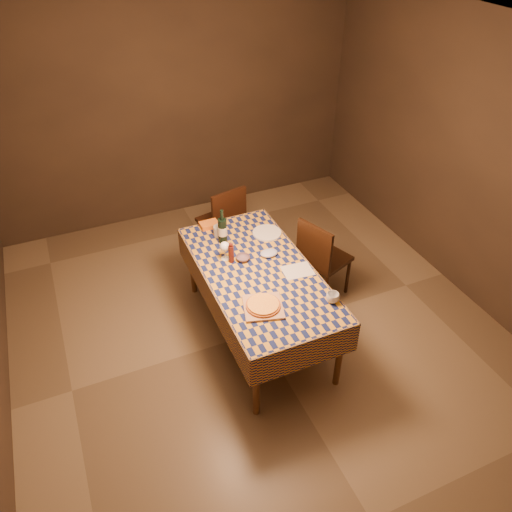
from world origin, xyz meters
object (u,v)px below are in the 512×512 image
(chair_right, at_px, (320,256))
(cutting_board, at_px, (263,307))
(dining_table, at_px, (258,277))
(bowl, at_px, (243,258))
(chair_far, at_px, (224,220))
(white_plate, at_px, (267,233))
(wine_bottle, at_px, (222,230))
(pizza, at_px, (263,305))

(chair_right, bearing_deg, cutting_board, -143.49)
(dining_table, height_order, bowl, bowl)
(dining_table, relative_size, chair_far, 1.98)
(dining_table, xyz_separation_m, cutting_board, (-0.15, -0.45, 0.09))
(bowl, bearing_deg, chair_right, 3.25)
(white_plate, height_order, chair_far, chair_far)
(bowl, xyz_separation_m, wine_bottle, (-0.06, 0.35, 0.11))
(dining_table, xyz_separation_m, wine_bottle, (-0.13, 0.54, 0.21))
(pizza, relative_size, chair_far, 0.39)
(wine_bottle, relative_size, chair_right, 0.37)
(pizza, height_order, wine_bottle, wine_bottle)
(wine_bottle, distance_m, white_plate, 0.46)
(cutting_board, bearing_deg, chair_right, 36.51)
(dining_table, distance_m, chair_right, 0.84)
(cutting_board, bearing_deg, wine_bottle, 88.55)
(wine_bottle, xyz_separation_m, chair_right, (0.92, -0.30, -0.38))
(white_plate, bearing_deg, dining_table, -121.92)
(cutting_board, bearing_deg, pizza, -63.43)
(wine_bottle, height_order, chair_right, wine_bottle)
(dining_table, height_order, white_plate, white_plate)
(wine_bottle, height_order, white_plate, wine_bottle)
(dining_table, distance_m, white_plate, 0.59)
(chair_right, bearing_deg, white_plate, 152.39)
(wine_bottle, distance_m, chair_right, 1.03)
(pizza, xyz_separation_m, chair_right, (0.94, 0.70, -0.28))
(chair_far, bearing_deg, chair_right, -57.25)
(dining_table, bearing_deg, chair_right, 17.43)
(chair_far, distance_m, chair_right, 1.20)
(pizza, bearing_deg, cutting_board, 116.57)
(bowl, bearing_deg, pizza, -97.87)
(chair_far, bearing_deg, pizza, -99.72)
(wine_bottle, xyz_separation_m, chair_far, (0.27, 0.71, -0.38))
(dining_table, distance_m, pizza, 0.49)
(pizza, relative_size, chair_right, 0.39)
(cutting_board, distance_m, bowl, 0.66)
(cutting_board, xyz_separation_m, chair_right, (0.94, 0.70, -0.26))
(pizza, bearing_deg, white_plate, 63.90)
(cutting_board, distance_m, pizza, 0.02)
(dining_table, distance_m, cutting_board, 0.48)
(bowl, height_order, chair_right, chair_right)
(cutting_board, xyz_separation_m, chair_far, (0.29, 1.71, -0.26))
(white_plate, xyz_separation_m, chair_far, (-0.17, 0.76, -0.26))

